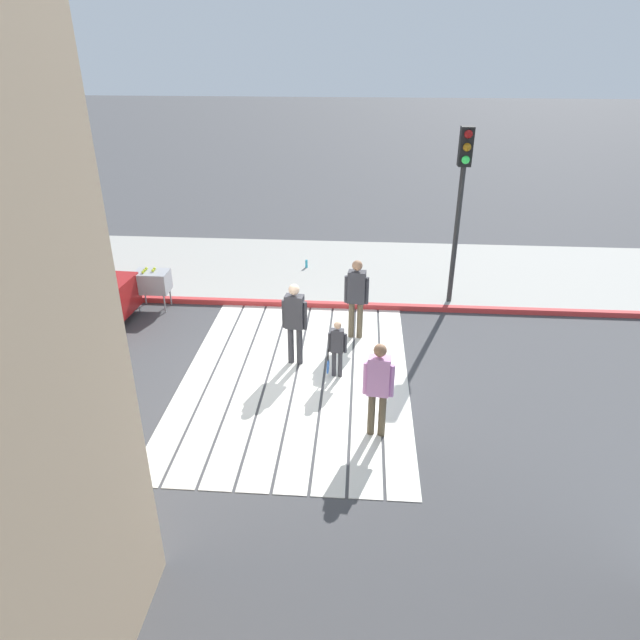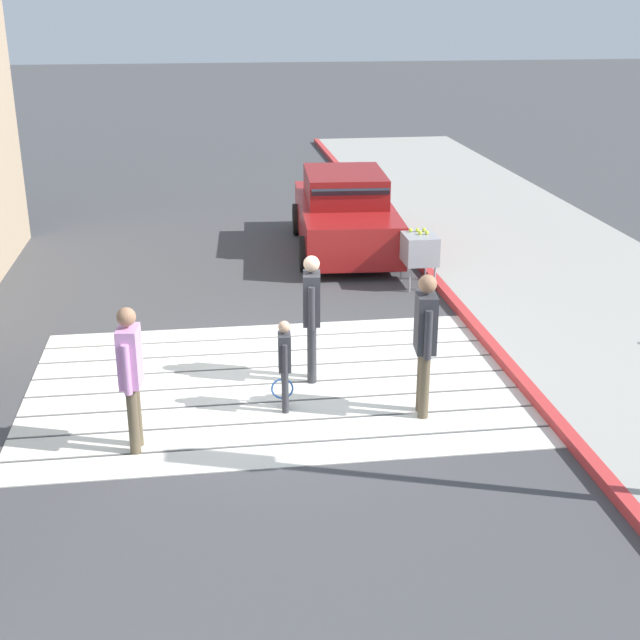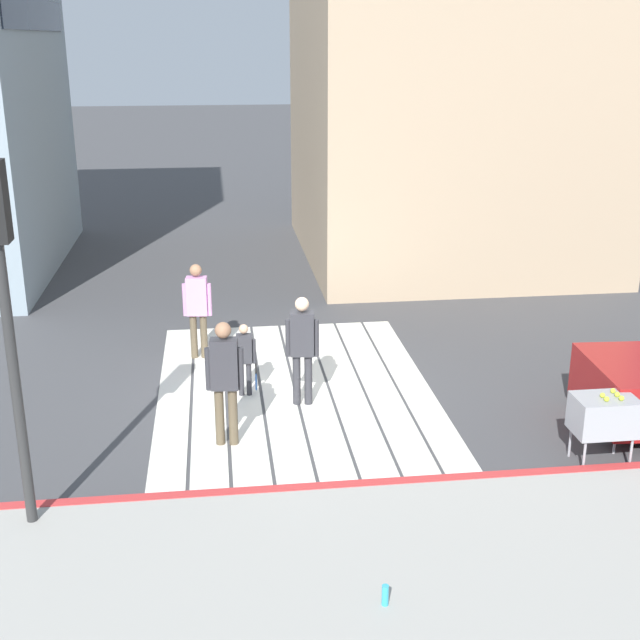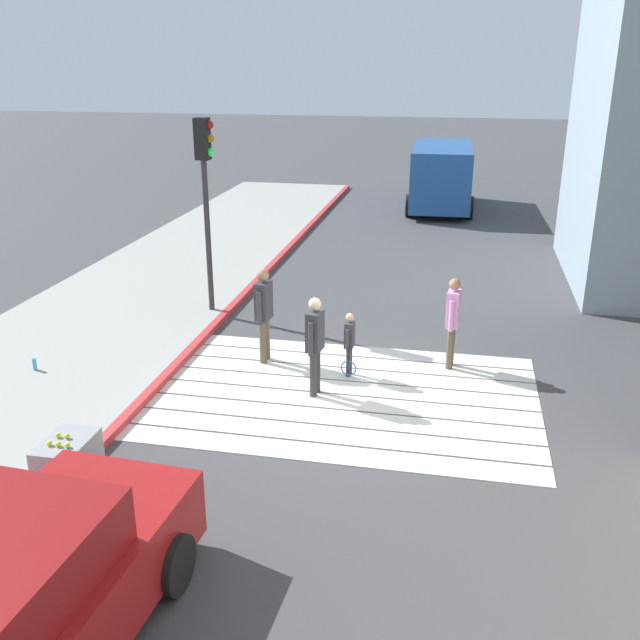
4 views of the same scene
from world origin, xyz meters
The scene contains 12 objects.
ground_plane centered at (0.00, 0.00, 0.00)m, with size 120.00×120.00×0.00m, color #424244.
crosswalk_stripes centered at (0.00, 0.00, 0.01)m, with size 6.40×4.35×0.01m.
sidewalk_west centered at (-5.60, 0.00, 0.06)m, with size 4.80×40.00×0.12m, color #9E9B93.
curb_painted centered at (-3.25, 0.00, 0.07)m, with size 0.16×40.00×0.13m, color #BC3333.
car_parked_near_curb centered at (-2.00, -6.27, 0.73)m, with size 2.18×4.40×1.57m.
traffic_light_corner centered at (-3.58, 3.40, 3.04)m, with size 0.39×0.28×4.24m.
tennis_ball_cart centered at (-2.90, -3.79, 0.70)m, with size 0.56×0.80×1.02m.
water_bottle centered at (-5.61, -0.33, 0.23)m, with size 0.07×0.07×0.22m, color #33A5BF.
pedestrian_adult_lead centered at (1.68, 1.53, 1.00)m, with size 0.26×0.50×1.71m.
pedestrian_adult_trailing centered at (-1.74, 1.12, 1.05)m, with size 0.27×0.52×1.80m.
pedestrian_adult_side centered at (-0.53, -0.06, 1.01)m, with size 0.27×0.50×1.73m.
pedestrian_child_with_racket centered at (-0.08, 0.79, 0.66)m, with size 0.28×0.38×1.19m.
Camera 1 is at (9.33, 1.18, 5.91)m, focal length 31.75 mm.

